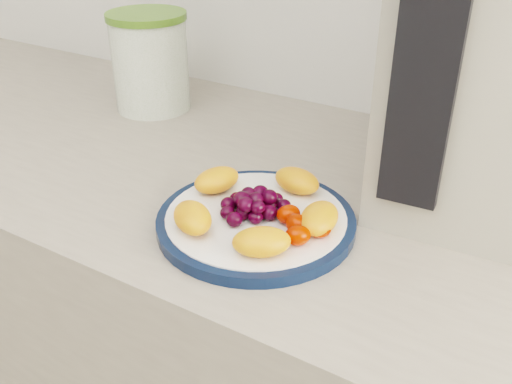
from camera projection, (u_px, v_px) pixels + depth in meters
The scene contains 7 objects.
plate_rim at pixel (256, 221), 0.71m from camera, with size 0.25×0.25×0.01m, color #0A1935.
plate_face at pixel (256, 221), 0.71m from camera, with size 0.23×0.23×0.02m, color white.
canister at pixel (151, 65), 1.03m from camera, with size 0.14×0.14×0.16m, color #406523.
canister_lid at pixel (146, 16), 0.99m from camera, with size 0.14×0.14×0.01m, color #4D7526.
appliance_body at pixel (500, 54), 0.70m from camera, with size 0.22×0.31×0.39m, color #A29C8D.
appliance_panel at pixel (425, 81), 0.59m from camera, with size 0.07×0.02×0.29m, color black.
fruit_plate at pixel (261, 207), 0.70m from camera, with size 0.21×0.21×0.03m.
Camera 1 is at (0.33, 0.56, 1.29)m, focal length 40.00 mm.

